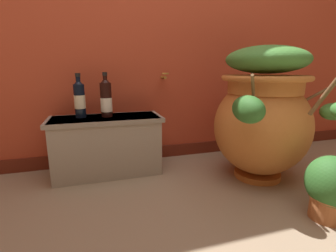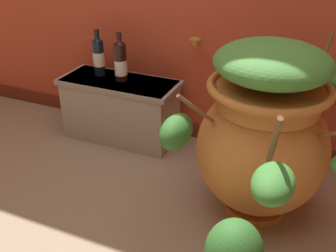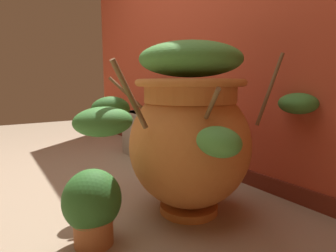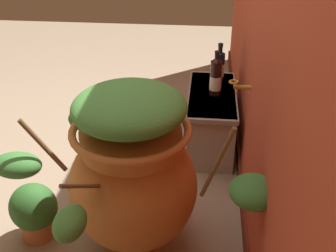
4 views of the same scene
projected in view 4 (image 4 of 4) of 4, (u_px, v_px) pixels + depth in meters
name	position (u px, v px, depth m)	size (l,w,h in m)	color
ground_plane	(77.00, 169.00, 2.78)	(7.00, 7.00, 0.00)	gray
terracotta_urn	(132.00, 172.00, 1.98)	(0.89, 1.28, 0.90)	#C17033
stone_ledge	(211.00, 118.00, 2.94)	(0.78, 0.33, 0.42)	#9E9384
wine_bottle_left	(216.00, 77.00, 2.76)	(0.08, 0.08, 0.31)	black
wine_bottle_middle	(219.00, 66.00, 2.91)	(0.08, 0.08, 0.30)	black
potted_shrub	(34.00, 211.00, 2.15)	(0.23, 0.25, 0.33)	#B26638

